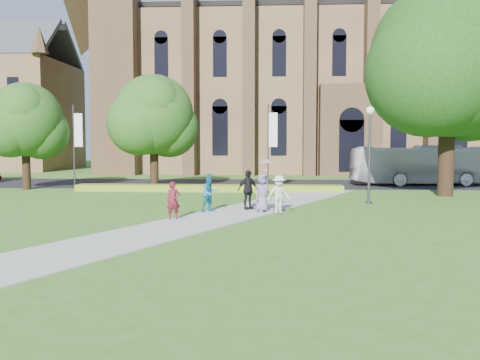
# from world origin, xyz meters

# --- Properties ---
(ground) EXTENTS (160.00, 160.00, 0.00)m
(ground) POSITION_xyz_m (0.00, 0.00, 0.00)
(ground) COLOR #43641E
(ground) RESTS_ON ground
(road) EXTENTS (160.00, 10.00, 0.02)m
(road) POSITION_xyz_m (0.00, 20.00, 0.01)
(road) COLOR black
(road) RESTS_ON ground
(footpath) EXTENTS (15.58, 28.54, 0.04)m
(footpath) POSITION_xyz_m (0.00, 1.00, 0.02)
(footpath) COLOR #B2B2A8
(footpath) RESTS_ON ground
(flower_hedge) EXTENTS (18.00, 1.40, 0.45)m
(flower_hedge) POSITION_xyz_m (-2.00, 13.20, 0.23)
(flower_hedge) COLOR gold
(flower_hedge) RESTS_ON ground
(cathedral) EXTENTS (52.60, 18.25, 28.00)m
(cathedral) POSITION_xyz_m (10.00, 39.73, 12.98)
(cathedral) COLOR olive
(cathedral) RESTS_ON ground
(streetlamp) EXTENTS (0.44, 0.44, 5.24)m
(streetlamp) POSITION_xyz_m (7.50, 6.50, 3.30)
(streetlamp) COLOR #38383D
(streetlamp) RESTS_ON ground
(large_tree) EXTENTS (9.60, 9.60, 13.20)m
(large_tree) POSITION_xyz_m (13.00, 11.00, 8.37)
(large_tree) COLOR #332114
(large_tree) RESTS_ON ground
(street_tree_0) EXTENTS (5.20, 5.20, 7.50)m
(street_tree_0) POSITION_xyz_m (-15.00, 14.00, 4.87)
(street_tree_0) COLOR #332114
(street_tree_0) RESTS_ON ground
(street_tree_1) EXTENTS (5.60, 5.60, 8.05)m
(street_tree_1) POSITION_xyz_m (-6.00, 14.50, 5.22)
(street_tree_1) COLOR #332114
(street_tree_1) RESTS_ON ground
(banner_pole_0) EXTENTS (0.70, 0.10, 6.00)m
(banner_pole_0) POSITION_xyz_m (2.11, 15.20, 3.39)
(banner_pole_0) COLOR #38383D
(banner_pole_0) RESTS_ON ground
(banner_pole_1) EXTENTS (0.70, 0.10, 6.00)m
(banner_pole_1) POSITION_xyz_m (-11.89, 15.20, 3.39)
(banner_pole_1) COLOR #38383D
(banner_pole_1) RESTS_ON ground
(tour_coach) EXTENTS (11.22, 3.46, 3.08)m
(tour_coach) POSITION_xyz_m (13.98, 19.50, 1.56)
(tour_coach) COLOR white
(tour_coach) RESTS_ON road
(pedestrian_0) EXTENTS (0.69, 0.59, 1.60)m
(pedestrian_0) POSITION_xyz_m (-1.94, -0.26, 0.84)
(pedestrian_0) COLOR maroon
(pedestrian_0) RESTS_ON footpath
(pedestrian_1) EXTENTS (1.10, 1.05, 1.78)m
(pedestrian_1) POSITION_xyz_m (-0.69, 2.38, 0.93)
(pedestrian_1) COLOR #1A6983
(pedestrian_1) RESTS_ON footpath
(pedestrian_2) EXTENTS (1.29, 1.02, 1.75)m
(pedestrian_2) POSITION_xyz_m (2.57, 2.15, 0.91)
(pedestrian_2) COLOR silver
(pedestrian_2) RESTS_ON footpath
(pedestrian_3) EXTENTS (1.19, 1.04, 1.93)m
(pedestrian_3) POSITION_xyz_m (1.07, 3.34, 1.00)
(pedestrian_3) COLOR black
(pedestrian_3) RESTS_ON footpath
(pedestrian_4) EXTENTS (1.04, 0.99, 1.80)m
(pedestrian_4) POSITION_xyz_m (1.81, 2.39, 0.94)
(pedestrian_4) COLOR slate
(pedestrian_4) RESTS_ON footpath
(parasol) EXTENTS (0.73, 0.73, 0.58)m
(parasol) POSITION_xyz_m (1.99, 2.49, 2.13)
(parasol) COLOR #C68CA2
(parasol) RESTS_ON pedestrian_4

